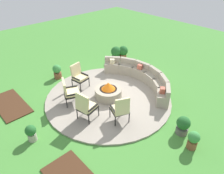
{
  "coord_description": "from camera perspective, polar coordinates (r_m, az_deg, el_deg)",
  "views": [
    {
      "loc": [
        5.14,
        -4.55,
        4.99
      ],
      "look_at": [
        0.0,
        0.2,
        0.45
      ],
      "focal_mm": 33.39,
      "sensor_mm": 36.0,
      "label": 1
    }
  ],
  "objects": [
    {
      "name": "fire_pit",
      "position": [
        8.31,
        -1.01,
        -1.28
      ],
      "size": [
        1.08,
        1.08,
        0.67
      ],
      "color": "#9E937F",
      "rests_on": "patio_circle"
    },
    {
      "name": "potted_plant_5",
      "position": [
        10.01,
        -14.78,
        4.22
      ],
      "size": [
        0.4,
        0.4,
        0.68
      ],
      "color": "brown",
      "rests_on": "ground_plane"
    },
    {
      "name": "patio_circle",
      "position": [
        8.47,
        -0.99,
        -2.88
      ],
      "size": [
        5.01,
        5.01,
        0.06
      ],
      "primitive_type": "cylinder",
      "color": "#9E9384",
      "rests_on": "ground_plane"
    },
    {
      "name": "lounge_chair_back_right",
      "position": [
        6.99,
        2.36,
        -5.94
      ],
      "size": [
        0.71,
        0.71,
        1.03
      ],
      "rotation": [
        0.0,
        0.0,
        7.49
      ],
      "color": "black",
      "rests_on": "patio_circle"
    },
    {
      "name": "potted_plant_2",
      "position": [
        7.02,
        -21.27,
        -11.54
      ],
      "size": [
        0.34,
        0.34,
        0.58
      ],
      "color": "#A89E8E",
      "rests_on": "ground_plane"
    },
    {
      "name": "lounge_chair_front_right",
      "position": [
        7.99,
        -11.54,
        -1.1
      ],
      "size": [
        0.8,
        0.79,
        1.04
      ],
      "rotation": [
        0.0,
        0.0,
        5.85
      ],
      "color": "black",
      "rests_on": "patio_circle"
    },
    {
      "name": "lounge_chair_front_left",
      "position": [
        8.94,
        -9.13,
        3.16
      ],
      "size": [
        0.64,
        0.64,
        1.04
      ],
      "rotation": [
        0.0,
        0.0,
        4.88
      ],
      "color": "black",
      "rests_on": "patio_circle"
    },
    {
      "name": "ground_plane",
      "position": [
        8.49,
        -0.99,
        -3.05
      ],
      "size": [
        24.0,
        24.0,
        0.0
      ],
      "primitive_type": "plane",
      "color": "#478C38"
    },
    {
      "name": "mulch_bed_left",
      "position": [
        9.03,
        -26.1,
        -4.33
      ],
      "size": [
        2.04,
        1.0,
        0.04
      ],
      "primitive_type": "cube",
      "color": "#472B19",
      "rests_on": "ground_plane"
    },
    {
      "name": "lounge_chair_back_left",
      "position": [
        7.12,
        -7.27,
        -5.13
      ],
      "size": [
        0.69,
        0.71,
        1.14
      ],
      "rotation": [
        0.0,
        0.0,
        6.52
      ],
      "color": "black",
      "rests_on": "patio_circle"
    },
    {
      "name": "potted_plant_0",
      "position": [
        7.14,
        18.86,
        -9.83
      ],
      "size": [
        0.44,
        0.44,
        0.65
      ],
      "color": "#605B56",
      "rests_on": "ground_plane"
    },
    {
      "name": "potted_plant_4",
      "position": [
        11.33,
        1.11,
        9.26
      ],
      "size": [
        0.54,
        0.54,
        0.8
      ],
      "color": "#A89E8E",
      "rests_on": "ground_plane"
    },
    {
      "name": "potted_plant_3",
      "position": [
        11.47,
        3.07,
        9.49
      ],
      "size": [
        0.51,
        0.51,
        0.78
      ],
      "color": "brown",
      "rests_on": "ground_plane"
    },
    {
      "name": "curved_stone_bench",
      "position": [
        9.3,
        7.95,
        2.79
      ],
      "size": [
        3.97,
        1.54,
        0.74
      ],
      "color": "#9E937F",
      "rests_on": "patio_circle"
    },
    {
      "name": "potted_plant_1",
      "position": [
        6.79,
        21.36,
        -13.28
      ],
      "size": [
        0.35,
        0.35,
        0.62
      ],
      "color": "brown",
      "rests_on": "ground_plane"
    }
  ]
}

